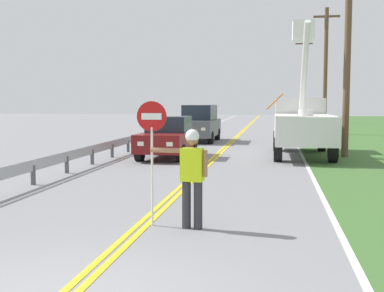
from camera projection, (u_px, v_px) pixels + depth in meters
The scene contains 13 objects.
centerline_yellow_left at pixel (224, 147), 25.36m from camera, with size 0.11×110.00×0.01m, color yellow.
centerline_yellow_right at pixel (228, 147), 25.33m from camera, with size 0.11×110.00×0.01m, color yellow.
edge_line_right at pixel (298, 148), 24.76m from camera, with size 0.12×110.00×0.01m, color silver.
edge_line_left at pixel (157, 146), 25.93m from camera, with size 0.12×110.00×0.01m, color silver.
flagger_worker at pixel (192, 172), 9.07m from camera, with size 1.08×0.29×1.83m.
stop_sign_paddle at pixel (152, 135), 9.23m from camera, with size 0.56×0.04×2.33m.
utility_bucket_truck at pixel (302, 122), 21.51m from camera, with size 2.67×6.83×5.72m.
oncoming_sedan_nearest at pixel (168, 138), 20.46m from camera, with size 1.97×4.13×1.70m.
oncoming_suv_second at pixel (200, 123), 28.68m from camera, with size 1.97×4.63×2.10m.
utility_pole_near at pixel (348, 44), 20.44m from camera, with size 1.80×0.28×8.96m.
utility_pole_mid at pixel (325, 69), 34.82m from camera, with size 1.80×0.28×8.75m.
utility_pole_far at pixel (303, 79), 53.40m from camera, with size 1.80×0.28×9.00m.
guardrail_left_shoulder at pixel (120, 143), 21.75m from camera, with size 0.10×32.00×0.71m.
Camera 1 is at (2.43, -5.18, 2.33)m, focal length 46.76 mm.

